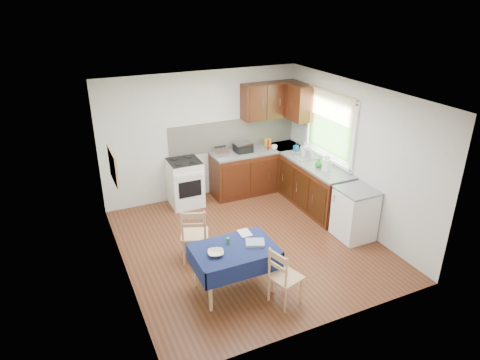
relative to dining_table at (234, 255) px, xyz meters
name	(u,v)px	position (x,y,z in m)	size (l,w,h in m)	color
floor	(249,243)	(0.70, 0.98, -0.57)	(4.20, 4.20, 0.00)	#4E2615
ceiling	(250,94)	(0.70, 0.98, 1.93)	(4.00, 4.20, 0.02)	white
wall_back	(203,136)	(0.70, 3.08, 0.68)	(4.00, 0.02, 2.50)	silver
wall_front	(330,240)	(0.70, -1.12, 0.68)	(4.00, 0.02, 2.50)	silver
wall_left	(118,198)	(-1.30, 0.98, 0.68)	(0.02, 4.20, 2.50)	silver
wall_right	(354,155)	(2.70, 0.98, 0.68)	(0.02, 4.20, 2.50)	silver
base_cabinets	(283,178)	(2.06, 2.24, -0.14)	(1.90, 2.30, 0.86)	#371209
worktop_back	(257,151)	(1.75, 2.78, 0.31)	(1.90, 0.60, 0.04)	slate
worktop_right	(316,165)	(2.40, 1.63, 0.31)	(0.60, 1.70, 0.04)	slate
worktop_corner	(285,146)	(2.40, 2.78, 0.31)	(0.60, 0.60, 0.04)	slate
splashback	(233,134)	(1.35, 3.07, 0.63)	(2.70, 0.02, 0.60)	beige
upper_cabinets	(279,101)	(2.22, 2.78, 1.28)	(1.20, 0.85, 0.70)	#371209
stove	(185,183)	(0.20, 2.78, -0.11)	(0.60, 0.61, 0.92)	white
window	(330,122)	(2.67, 1.68, 1.08)	(0.04, 1.48, 1.26)	#335E26
fridge	(355,214)	(2.40, 0.43, -0.13)	(0.58, 0.60, 0.89)	white
corkboard	(113,167)	(-1.27, 1.28, 1.03)	(0.04, 0.62, 0.47)	tan
dining_table	(234,255)	(0.00, 0.00, 0.00)	(1.12, 0.76, 0.68)	#101B43
chair_far	(194,233)	(-0.27, 0.88, -0.08)	(0.53, 0.53, 0.92)	tan
chair_near	(283,276)	(0.46, -0.54, -0.13)	(0.46, 0.46, 0.84)	tan
toaster	(220,152)	(0.92, 2.73, 0.43)	(0.28, 0.18, 0.22)	#ACACB1
sandwich_press	(243,147)	(1.44, 2.79, 0.42)	(0.33, 0.29, 0.19)	black
sauce_bottle	(268,145)	(1.95, 2.70, 0.43)	(0.05, 0.05, 0.20)	#AE0D18
yellow_packet	(268,143)	(2.04, 2.87, 0.41)	(0.12, 0.08, 0.16)	gold
dish_rack	(306,156)	(2.41, 1.98, 0.35)	(0.44, 0.33, 0.21)	gray
kettle	(327,164)	(2.39, 1.31, 0.45)	(0.17, 0.17, 0.28)	white
cup	(274,147)	(2.06, 2.64, 0.38)	(0.12, 0.12, 0.09)	white
soap_bottle_a	(305,150)	(2.40, 2.05, 0.47)	(0.11, 0.11, 0.29)	white
soap_bottle_b	(296,147)	(2.41, 2.37, 0.42)	(0.08, 0.08, 0.18)	#1B5F9D
soap_bottle_c	(319,163)	(2.34, 1.47, 0.42)	(0.14, 0.14, 0.18)	#238227
plate_bowl	(216,253)	(-0.28, -0.05, 0.13)	(0.21, 0.21, 0.05)	#F0E9C4
book	(239,234)	(0.21, 0.28, 0.11)	(0.16, 0.22, 0.02)	white
spice_jar	(228,241)	(-0.03, 0.13, 0.15)	(0.05, 0.05, 0.10)	#238037
tea_towel	(255,243)	(0.30, -0.04, 0.13)	(0.25, 0.20, 0.05)	#273F90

